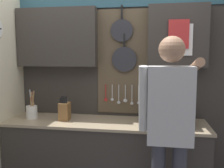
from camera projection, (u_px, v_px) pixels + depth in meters
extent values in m
cube|color=#38332D|center=(105.00, 160.00, 2.88)|extent=(2.23, 0.58, 0.86)
cube|color=tan|center=(105.00, 123.00, 2.82)|extent=(2.26, 0.61, 0.03)
cube|color=#38332D|center=(110.00, 87.00, 3.08)|extent=(2.83, 0.04, 2.49)
cube|color=#38332D|center=(57.00, 38.00, 3.02)|extent=(0.98, 0.16, 0.69)
cube|color=#38332D|center=(178.00, 36.00, 2.79)|extent=(0.66, 0.16, 0.69)
cube|color=brown|center=(122.00, 62.00, 3.00)|extent=(0.60, 0.01, 1.24)
cylinder|color=#2D2D33|center=(122.00, 31.00, 2.93)|extent=(0.26, 0.02, 0.26)
cube|color=black|center=(122.00, 12.00, 2.90)|extent=(0.02, 0.02, 0.16)
cylinder|color=#2D2D33|center=(124.00, 59.00, 2.96)|extent=(0.30, 0.02, 0.30)
cube|color=black|center=(124.00, 40.00, 2.93)|extent=(0.02, 0.02, 0.15)
cylinder|color=red|center=(106.00, 92.00, 3.04)|extent=(0.01, 0.01, 0.18)
ellipsoid|color=red|center=(106.00, 100.00, 3.06)|extent=(0.05, 0.01, 0.04)
cylinder|color=silver|center=(112.00, 92.00, 3.03)|extent=(0.01, 0.01, 0.17)
ellipsoid|color=silver|center=(112.00, 100.00, 3.04)|extent=(0.04, 0.01, 0.04)
cylinder|color=silver|center=(119.00, 93.00, 3.02)|extent=(0.01, 0.01, 0.21)
ellipsoid|color=silver|center=(119.00, 103.00, 3.03)|extent=(0.04, 0.01, 0.04)
cylinder|color=silver|center=(125.00, 92.00, 3.01)|extent=(0.01, 0.01, 0.18)
ellipsoid|color=silver|center=(125.00, 101.00, 3.02)|extent=(0.05, 0.01, 0.04)
cylinder|color=silver|center=(132.00, 94.00, 2.99)|extent=(0.01, 0.01, 0.21)
ellipsoid|color=silver|center=(132.00, 104.00, 3.01)|extent=(0.04, 0.01, 0.03)
cylinder|color=silver|center=(139.00, 94.00, 2.98)|extent=(0.01, 0.01, 0.20)
ellipsoid|color=silver|center=(139.00, 103.00, 2.99)|extent=(0.04, 0.01, 0.03)
cube|color=white|center=(181.00, 40.00, 2.70)|extent=(0.23, 0.02, 0.34)
cube|color=red|center=(179.00, 34.00, 2.69)|extent=(0.22, 0.02, 0.31)
cube|color=black|center=(167.00, 112.00, 2.69)|extent=(0.50, 0.37, 0.27)
cube|color=black|center=(163.00, 116.00, 2.51)|extent=(0.27, 0.01, 0.17)
cube|color=#333338|center=(186.00, 117.00, 2.47)|extent=(0.11, 0.01, 0.20)
cube|color=brown|center=(65.00, 111.00, 2.88)|extent=(0.12, 0.16, 0.20)
cylinder|color=black|center=(60.00, 100.00, 2.83)|extent=(0.02, 0.03, 0.07)
cylinder|color=black|center=(62.00, 100.00, 2.83)|extent=(0.02, 0.03, 0.09)
cylinder|color=black|center=(63.00, 100.00, 2.83)|extent=(0.02, 0.04, 0.09)
cylinder|color=black|center=(65.00, 100.00, 2.82)|extent=(0.02, 0.03, 0.08)
cylinder|color=black|center=(66.00, 100.00, 2.82)|extent=(0.02, 0.03, 0.09)
cylinder|color=white|center=(32.00, 112.00, 2.95)|extent=(0.13, 0.13, 0.15)
cylinder|color=tan|center=(31.00, 105.00, 2.93)|extent=(0.04, 0.04, 0.20)
cylinder|color=red|center=(31.00, 102.00, 2.95)|extent=(0.05, 0.04, 0.25)
cylinder|color=silver|center=(31.00, 101.00, 2.94)|extent=(0.02, 0.06, 0.29)
cylinder|color=tan|center=(33.00, 102.00, 2.91)|extent=(0.07, 0.05, 0.27)
cylinder|color=tan|center=(33.00, 102.00, 2.94)|extent=(0.03, 0.06, 0.26)
cube|color=#BCBCBC|center=(170.00, 105.00, 2.12)|extent=(0.38, 0.22, 0.66)
sphere|color=#A87A5B|center=(172.00, 49.00, 2.06)|extent=(0.22, 0.22, 0.22)
cylinder|color=#BCBCBC|center=(143.00, 99.00, 2.17)|extent=(0.08, 0.18, 0.59)
cylinder|color=#A87A5B|center=(194.00, 67.00, 2.32)|extent=(0.08, 0.59, 0.19)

